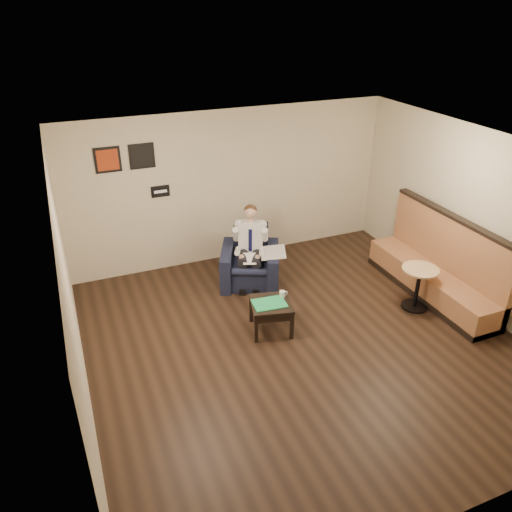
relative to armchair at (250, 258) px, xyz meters
name	(u,v)px	position (x,y,z in m)	size (l,w,h in m)	color
ground	(303,343)	(0.07, -1.92, -0.47)	(6.00, 6.00, 0.00)	black
wall_back	(231,187)	(0.07, 1.08, 0.93)	(6.00, 0.02, 2.80)	beige
wall_front	(474,414)	(0.07, -4.92, 0.93)	(6.00, 0.02, 2.80)	beige
wall_left	(71,306)	(-2.93, -1.92, 0.93)	(0.02, 6.00, 2.80)	beige
wall_right	(482,223)	(3.07, -1.92, 0.93)	(0.02, 6.00, 2.80)	beige
ceiling	(313,155)	(0.07, -1.92, 2.33)	(6.00, 6.00, 0.02)	white
seating_sign	(160,191)	(-1.23, 1.07, 1.03)	(0.32, 0.02, 0.20)	black
art_print_left	(108,160)	(-2.03, 1.07, 1.68)	(0.42, 0.03, 0.42)	#A53514
art_print_right	(142,156)	(-1.48, 1.07, 1.68)	(0.42, 0.03, 0.42)	black
armchair	(250,258)	(0.00, 0.00, 0.00)	(0.98, 0.98, 0.95)	black
seated_man	(250,252)	(-0.05, -0.11, 0.18)	(0.62, 0.93, 1.30)	silver
lap_papers	(249,259)	(-0.09, -0.21, 0.11)	(0.22, 0.31, 0.01)	white
newspaper	(273,252)	(0.32, -0.26, 0.17)	(0.41, 0.51, 0.01)	silver
side_table	(271,316)	(-0.24, -1.44, -0.23)	(0.59, 0.59, 0.48)	black
green_folder	(269,303)	(-0.28, -1.45, 0.01)	(0.48, 0.34, 0.01)	#23AF60
coffee_mug	(282,294)	(-0.02, -1.36, 0.06)	(0.09, 0.09, 0.10)	white
smartphone	(273,296)	(-0.15, -1.28, 0.01)	(0.15, 0.07, 0.01)	black
banquette	(435,258)	(2.66, -1.53, 0.21)	(0.64, 2.68, 1.37)	#9C623C
cafe_table	(417,288)	(2.17, -1.76, -0.12)	(0.57, 0.57, 0.71)	tan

